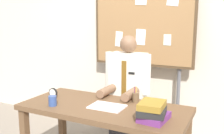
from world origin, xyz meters
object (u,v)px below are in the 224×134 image
book_stack (153,111)px  coffee_mug (53,101)px  pen_holder (136,97)px  bulletin_board (143,24)px  person (127,100)px  desk (104,115)px  open_notebook (107,107)px  desk_clock (53,93)px

book_stack → coffee_mug: (-0.97, -0.07, -0.03)m
pen_holder → book_stack: bearing=-52.4°
bulletin_board → person: bearing=-90.0°
book_stack → desk: bearing=165.0°
person → book_stack: size_ratio=4.67×
book_stack → pen_holder: size_ratio=1.85×
person → open_notebook: 0.60m
book_stack → bulletin_board: bearing=114.1°
person → pen_holder: 0.42m
open_notebook → pen_holder: (0.18, 0.27, 0.04)m
desk → book_stack: (0.53, -0.14, 0.17)m
bulletin_board → book_stack: bulletin_board is taller
person → open_notebook: bearing=-85.5°
desk_clock → pen_holder: pen_holder is taller
desk → desk_clock: desk_clock is taller
desk → open_notebook: open_notebook is taller
desk_clock → coffee_mug: (0.18, -0.22, 0.00)m
book_stack → person: bearing=126.5°
book_stack → coffee_mug: book_stack is taller
desk_clock → person: bearing=42.4°
person → desk_clock: bearing=-137.6°
book_stack → open_notebook: (-0.48, 0.12, -0.07)m
bulletin_board → open_notebook: bearing=-87.5°
open_notebook → desk_clock: 0.67m
person → book_stack: bearing=-53.5°
open_notebook → desk: bearing=156.9°
coffee_mug → desk_clock: bearing=128.4°
person → pen_holder: person is taller
bulletin_board → coffee_mug: size_ratio=21.73×
book_stack → open_notebook: size_ratio=0.91×
desk → open_notebook: 0.11m
open_notebook → coffee_mug: size_ratio=3.36×
desk → coffee_mug: 0.51m
coffee_mug → person: bearing=60.6°
bulletin_board → pen_holder: (0.23, -0.79, -0.72)m
pen_holder → bulletin_board: bearing=106.1°
desk_clock → book_stack: bearing=-7.4°
bulletin_board → open_notebook: size_ratio=6.47×
book_stack → desk_clock: book_stack is taller
bulletin_board → desk_clock: bearing=-121.0°
desk_clock → pen_holder: size_ratio=0.63×
desk → open_notebook: (0.05, -0.02, 0.10)m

